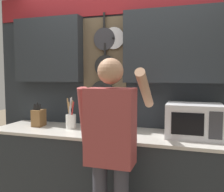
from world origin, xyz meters
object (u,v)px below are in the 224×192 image
(microwave, at_px, (194,121))
(person, at_px, (111,143))
(knife_block, at_px, (39,118))
(utensil_crock, at_px, (71,120))

(microwave, relative_size, person, 0.30)
(knife_block, xyz_separation_m, person, (1.04, -0.56, -0.05))
(knife_block, relative_size, person, 0.17)
(person, bearing_deg, utensil_crock, 138.60)
(knife_block, xyz_separation_m, utensil_crock, (0.40, 0.00, -0.00))
(utensil_crock, xyz_separation_m, person, (0.64, -0.56, -0.05))
(microwave, relative_size, utensil_crock, 1.39)
(microwave, height_order, utensil_crock, utensil_crock)
(utensil_crock, distance_m, person, 0.85)
(microwave, relative_size, knife_block, 1.82)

